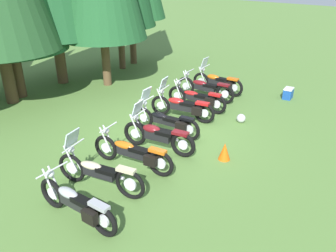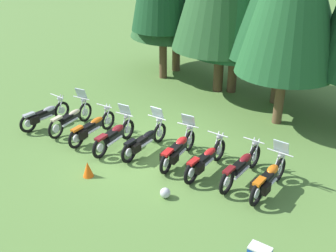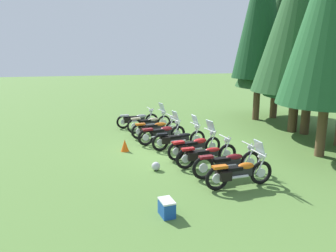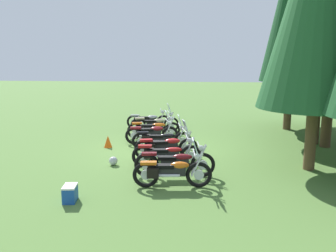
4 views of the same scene
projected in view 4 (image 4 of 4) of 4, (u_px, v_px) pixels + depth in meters
The scene contains 17 objects.
ground_plane at pixel (159, 150), 14.12m from camera, with size 80.00×80.00×0.00m, color #547A38.
motorcycle_0 at pixel (148, 120), 18.25m from camera, with size 0.76×2.19×1.00m.
motorcycle_1 at pixel (156, 123), 17.24m from camera, with size 0.86×2.28×1.38m.
motorcycle_2 at pixel (153, 128), 16.11m from camera, with size 0.83×2.34×1.01m.
motorcycle_3 at pixel (153, 133), 15.04m from camera, with size 0.78×2.19×1.37m.
motorcycle_4 at pixel (161, 138), 14.08m from camera, with size 0.78×2.32×1.36m.
motorcycle_5 at pixel (166, 145), 12.87m from camera, with size 0.95×2.24×1.36m.
motorcycle_6 at pixel (165, 154), 11.89m from camera, with size 0.74×2.30×1.01m.
motorcycle_7 at pixel (175, 162), 10.85m from camera, with size 0.67×2.42×1.03m.
motorcycle_8 at pixel (172, 171), 9.96m from camera, with size 0.77×2.19×1.37m.
pine_tree_0 at pixel (318, 35), 17.53m from camera, with size 4.61×4.61×7.38m.
pine_tree_1 at pixel (295, 0), 17.06m from camera, with size 2.95×2.95×10.00m.
pine_tree_2 at pixel (323, 2), 14.14m from camera, with size 4.22×4.22×9.30m.
pine_tree_3 at pixel (336, 15), 13.69m from camera, with size 4.08×4.08×8.38m.
picnic_cooler at pixel (70, 193), 9.04m from camera, with size 0.52×0.37×0.42m.
traffic_cone at pixel (108, 141), 14.50m from camera, with size 0.32×0.32×0.48m, color #EA590F.
dropped_helmet at pixel (113, 161), 12.10m from camera, with size 0.29×0.29×0.29m, color silver.
Camera 4 is at (13.61, 1.57, 3.54)m, focal length 38.93 mm.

